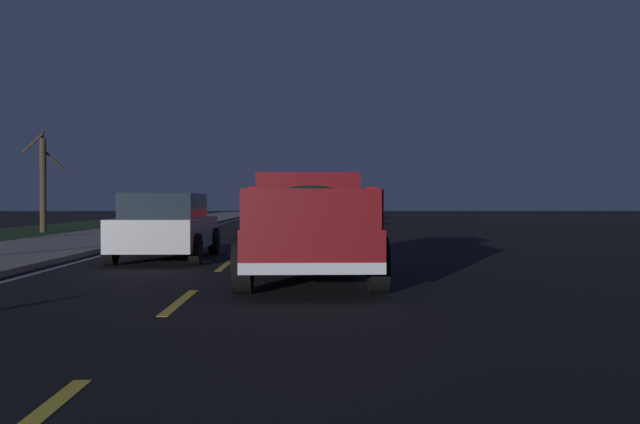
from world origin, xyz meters
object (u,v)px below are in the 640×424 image
Objects in this scene: pickup_truck at (308,223)px; sedan_red at (302,213)px; sedan_silver at (166,226)px; bare_tree_far at (43,181)px.

pickup_truck is 21.50m from sedan_red.
sedan_silver and sedan_red have the same top height.
sedan_silver is at bearing 38.51° from pickup_truck.
bare_tree_far is (18.57, 11.55, 1.26)m from pickup_truck.
pickup_truck reaches higher than sedan_silver.
bare_tree_far is at bearing 31.89° from pickup_truck.
sedan_red is (17.38, -3.11, 0.00)m from sedan_silver.
sedan_red is (21.50, 0.17, -0.20)m from pickup_truck.
bare_tree_far is (14.45, 8.27, 1.46)m from sedan_silver.
bare_tree_far reaches higher than pickup_truck.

